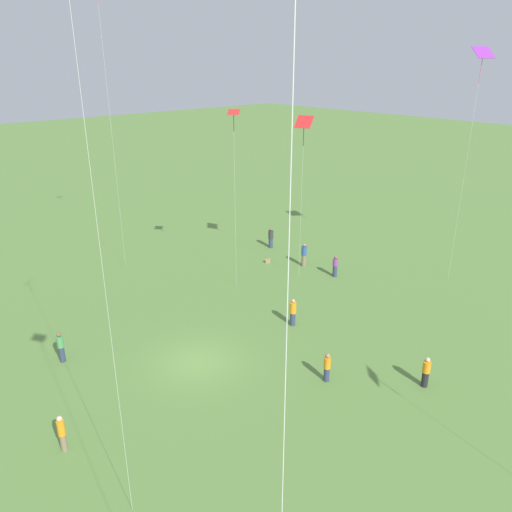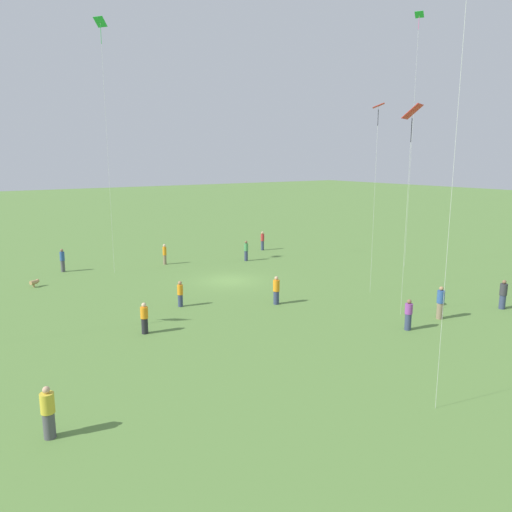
# 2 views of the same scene
# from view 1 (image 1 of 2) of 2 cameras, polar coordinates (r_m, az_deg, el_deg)

# --- Properties ---
(ground_plane) EXTENTS (240.00, 240.00, 0.00)m
(ground_plane) POSITION_cam_1_polar(r_m,az_deg,el_deg) (28.13, -6.72, -11.95)
(ground_plane) COLOR #5B843D
(person_0) EXTENTS (0.44, 0.44, 1.80)m
(person_0) POSITION_cam_1_polar(r_m,az_deg,el_deg) (29.51, -21.41, -9.66)
(person_0) COLOR #333D5B
(person_0) RESTS_ON ground_plane
(person_1) EXTENTS (0.58, 0.58, 1.79)m
(person_1) POSITION_cam_1_polar(r_m,az_deg,el_deg) (31.11, 4.22, -6.43)
(person_1) COLOR #333D5B
(person_1) RESTS_ON ground_plane
(person_3) EXTENTS (0.45, 0.45, 1.76)m
(person_3) POSITION_cam_1_polar(r_m,az_deg,el_deg) (23.61, -21.31, -18.33)
(person_3) COLOR #847056
(person_3) RESTS_ON ground_plane
(person_4) EXTENTS (0.44, 0.44, 1.80)m
(person_4) POSITION_cam_1_polar(r_m,az_deg,el_deg) (43.61, 1.70, 2.07)
(person_4) COLOR #333D5B
(person_4) RESTS_ON ground_plane
(person_5) EXTENTS (0.48, 0.48, 1.68)m
(person_5) POSITION_cam_1_polar(r_m,az_deg,el_deg) (27.10, 18.85, -12.45)
(person_5) COLOR #232328
(person_5) RESTS_ON ground_plane
(person_7) EXTENTS (0.39, 0.39, 1.62)m
(person_7) POSITION_cam_1_polar(r_m,az_deg,el_deg) (26.35, 8.12, -12.48)
(person_7) COLOR #333D5B
(person_7) RESTS_ON ground_plane
(person_9) EXTENTS (0.53, 0.53, 1.69)m
(person_9) POSITION_cam_1_polar(r_m,az_deg,el_deg) (38.25, 9.03, -1.17)
(person_9) COLOR #333D5B
(person_9) RESTS_ON ground_plane
(person_10) EXTENTS (0.45, 0.45, 1.90)m
(person_10) POSITION_cam_1_polar(r_m,az_deg,el_deg) (39.85, 5.51, 0.13)
(person_10) COLOR #847056
(person_10) RESTS_ON ground_plane
(kite_1) EXTENTS (1.05, 1.06, 12.43)m
(kite_1) POSITION_cam_1_polar(r_m,az_deg,el_deg) (33.69, -2.56, 14.98)
(kite_1) COLOR red
(kite_1) RESTS_ON ground_plane
(kite_4) EXTENTS (1.56, 1.49, 16.22)m
(kite_4) POSITION_cam_1_polar(r_m,az_deg,el_deg) (37.49, 24.43, 19.64)
(kite_4) COLOR purple
(kite_4) RESTS_ON ground_plane
(kite_5) EXTENTS (0.85, 0.82, 20.07)m
(kite_5) POSITION_cam_1_polar(r_m,az_deg,el_deg) (38.54, -17.41, 24.28)
(kite_5) COLOR green
(kite_5) RESTS_ON ground_plane
(kite_6) EXTENTS (1.25, 1.38, 11.88)m
(kite_6) POSITION_cam_1_polar(r_m,az_deg,el_deg) (35.24, 5.49, 14.51)
(kite_6) COLOR red
(kite_6) RESTS_ON ground_plane
(picnic_bag_0) EXTENTS (0.40, 0.39, 0.35)m
(picnic_bag_0) POSITION_cam_1_polar(r_m,az_deg,el_deg) (40.53, 1.37, -0.57)
(picnic_bag_0) COLOR #A58459
(picnic_bag_0) RESTS_ON ground_plane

